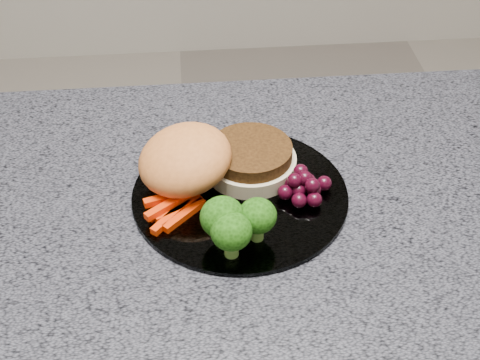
# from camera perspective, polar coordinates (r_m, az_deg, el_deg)

# --- Properties ---
(countertop) EXTENTS (1.20, 0.60, 0.04)m
(countertop) POSITION_cam_1_polar(r_m,az_deg,el_deg) (0.79, -5.67, -4.71)
(countertop) COLOR #4B4B55
(countertop) RESTS_ON island_cabinet
(plate) EXTENTS (0.26, 0.26, 0.01)m
(plate) POSITION_cam_1_polar(r_m,az_deg,el_deg) (0.81, 0.00, -1.25)
(plate) COLOR white
(plate) RESTS_ON countertop
(burger) EXTENTS (0.23, 0.17, 0.06)m
(burger) POSITION_cam_1_polar(r_m,az_deg,el_deg) (0.81, -2.67, 1.52)
(burger) COLOR #C9B78E
(burger) RESTS_ON plate
(carrot_sticks) EXTENTS (0.07, 0.07, 0.02)m
(carrot_sticks) POSITION_cam_1_polar(r_m,az_deg,el_deg) (0.78, -5.69, -2.39)
(carrot_sticks) COLOR red
(carrot_sticks) RESTS_ON plate
(broccoli) EXTENTS (0.08, 0.07, 0.06)m
(broccoli) POSITION_cam_1_polar(r_m,az_deg,el_deg) (0.72, -0.45, -3.62)
(broccoli) COLOR #5D8C33
(broccoli) RESTS_ON plate
(grape_bunch) EXTENTS (0.07, 0.06, 0.03)m
(grape_bunch) POSITION_cam_1_polar(r_m,az_deg,el_deg) (0.80, 5.47, -0.53)
(grape_bunch) COLOR black
(grape_bunch) RESTS_ON plate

